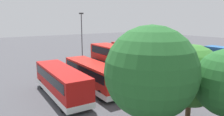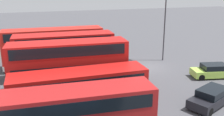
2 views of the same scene
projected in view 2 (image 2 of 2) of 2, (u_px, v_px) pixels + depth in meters
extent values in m
plane|color=#47474C|center=(147.00, 67.00, 29.60)|extent=(140.00, 140.00, 0.00)
cube|color=#A51919|center=(78.00, 108.00, 16.29)|extent=(3.13, 10.13, 2.60)
cube|color=black|center=(78.00, 100.00, 16.12)|extent=(3.14, 9.34, 0.90)
cube|color=black|center=(151.00, 92.00, 17.34)|extent=(2.25, 0.19, 1.10)
cylinder|color=black|center=(126.00, 109.00, 18.52)|extent=(0.36, 1.12, 1.10)
cube|color=#B71411|center=(80.00, 87.00, 19.67)|extent=(2.56, 10.59, 2.60)
cube|color=silver|center=(80.00, 99.00, 19.96)|extent=(2.60, 10.63, 0.55)
cube|color=black|center=(80.00, 80.00, 19.51)|extent=(2.62, 9.79, 0.90)
cube|color=black|center=(142.00, 73.00, 21.08)|extent=(2.25, 0.06, 1.10)
cylinder|color=black|center=(121.00, 89.00, 22.16)|extent=(0.30, 1.10, 1.10)
cylinder|color=black|center=(131.00, 99.00, 20.10)|extent=(0.30, 1.10, 1.10)
cylinder|color=black|center=(29.00, 100.00, 19.86)|extent=(0.30, 1.10, 1.10)
cylinder|color=black|center=(29.00, 114.00, 17.80)|extent=(0.30, 1.10, 1.10)
cube|color=#B71411|center=(69.00, 65.00, 22.58)|extent=(3.15, 10.53, 4.20)
cube|color=silver|center=(70.00, 83.00, 23.09)|extent=(3.19, 10.58, 0.55)
cube|color=black|center=(69.00, 67.00, 22.64)|extent=(3.17, 9.74, 0.90)
cube|color=black|center=(68.00, 48.00, 22.16)|extent=(3.17, 9.74, 0.90)
cube|color=black|center=(125.00, 62.00, 23.90)|extent=(2.25, 0.19, 1.10)
cylinder|color=black|center=(107.00, 76.00, 25.07)|extent=(0.36, 1.12, 1.10)
cylinder|color=black|center=(113.00, 85.00, 22.98)|extent=(0.36, 1.12, 1.10)
cylinder|color=black|center=(27.00, 84.00, 23.24)|extent=(0.36, 1.12, 1.10)
cylinder|color=black|center=(26.00, 93.00, 21.14)|extent=(0.36, 1.12, 1.10)
cube|color=#B71411|center=(65.00, 54.00, 26.12)|extent=(2.93, 10.12, 4.20)
cube|color=silver|center=(66.00, 70.00, 26.63)|extent=(2.98, 10.16, 0.55)
cube|color=black|center=(65.00, 56.00, 26.18)|extent=(2.96, 9.32, 0.90)
cube|color=black|center=(64.00, 40.00, 25.70)|extent=(2.96, 9.32, 0.90)
cube|color=black|center=(111.00, 52.00, 27.49)|extent=(2.25, 0.15, 1.10)
cylinder|color=black|center=(97.00, 65.00, 28.63)|extent=(0.34, 1.11, 1.10)
cylinder|color=black|center=(101.00, 71.00, 26.55)|extent=(0.34, 1.11, 1.10)
cylinder|color=black|center=(30.00, 71.00, 26.75)|extent=(0.34, 1.11, 1.10)
cylinder|color=black|center=(30.00, 78.00, 24.67)|extent=(0.34, 1.11, 1.10)
cube|color=red|center=(54.00, 47.00, 29.11)|extent=(2.92, 11.23, 4.20)
cube|color=silver|center=(55.00, 62.00, 29.62)|extent=(2.96, 11.27, 0.55)
cube|color=black|center=(54.00, 48.00, 29.17)|extent=(2.96, 10.43, 0.90)
cube|color=black|center=(53.00, 34.00, 28.69)|extent=(2.96, 10.43, 0.90)
cube|color=black|center=(101.00, 45.00, 30.65)|extent=(2.25, 0.14, 1.10)
cylinder|color=black|center=(88.00, 57.00, 31.79)|extent=(0.34, 1.11, 1.10)
cylinder|color=black|center=(92.00, 62.00, 29.71)|extent=(0.34, 1.11, 1.10)
cylinder|color=black|center=(18.00, 63.00, 29.57)|extent=(0.34, 1.11, 1.10)
cylinder|color=black|center=(17.00, 68.00, 27.50)|extent=(0.34, 1.11, 1.10)
cube|color=red|center=(58.00, 46.00, 32.73)|extent=(2.87, 10.37, 2.60)
cube|color=silver|center=(58.00, 54.00, 33.01)|extent=(2.91, 10.42, 0.55)
cube|color=black|center=(58.00, 42.00, 32.56)|extent=(2.91, 9.58, 0.90)
cube|color=black|center=(97.00, 39.00, 33.94)|extent=(2.25, 0.13, 1.10)
cylinder|color=black|center=(85.00, 50.00, 35.07)|extent=(0.33, 1.11, 1.10)
cylinder|color=black|center=(88.00, 54.00, 33.00)|extent=(0.33, 1.11, 1.10)
cylinder|color=black|center=(29.00, 54.00, 33.07)|extent=(0.33, 1.11, 1.10)
cylinder|color=black|center=(28.00, 59.00, 31.00)|extent=(0.33, 1.11, 1.10)
cube|color=#B71411|center=(51.00, 40.00, 36.20)|extent=(2.99, 10.22, 2.60)
cube|color=silver|center=(52.00, 47.00, 36.49)|extent=(3.03, 10.26, 0.55)
cube|color=black|center=(51.00, 36.00, 36.03)|extent=(3.02, 9.42, 0.90)
cube|color=black|center=(86.00, 35.00, 37.33)|extent=(2.25, 0.16, 1.10)
cylinder|color=black|center=(76.00, 45.00, 38.49)|extent=(0.35, 1.11, 1.10)
cylinder|color=black|center=(78.00, 48.00, 36.40)|extent=(0.35, 1.11, 1.10)
cylinder|color=black|center=(26.00, 48.00, 36.62)|extent=(0.35, 1.11, 1.10)
cylinder|color=black|center=(25.00, 51.00, 34.53)|extent=(0.35, 1.11, 1.10)
cube|color=black|center=(211.00, 99.00, 20.08)|extent=(3.40, 4.70, 0.70)
cube|color=black|center=(213.00, 92.00, 20.03)|extent=(2.55, 3.05, 0.55)
cylinder|color=black|center=(210.00, 112.00, 18.56)|extent=(0.46, 0.67, 0.64)
cylinder|color=black|center=(191.00, 104.00, 19.70)|extent=(0.46, 0.67, 0.64)
cylinder|color=black|center=(211.00, 93.00, 21.72)|extent=(0.46, 0.67, 0.64)
cube|color=#A5D14C|center=(212.00, 72.00, 26.29)|extent=(2.63, 4.47, 0.70)
cube|color=black|center=(214.00, 67.00, 26.13)|extent=(2.12, 2.80, 0.55)
cylinder|color=black|center=(202.00, 78.00, 25.43)|extent=(0.35, 0.67, 0.64)
cylinder|color=black|center=(195.00, 72.00, 26.96)|extent=(0.35, 0.67, 0.64)
cylinder|color=black|center=(221.00, 71.00, 27.26)|extent=(0.35, 0.67, 0.64)
cylinder|color=#38383D|center=(165.00, 27.00, 31.22)|extent=(0.16, 0.16, 8.62)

